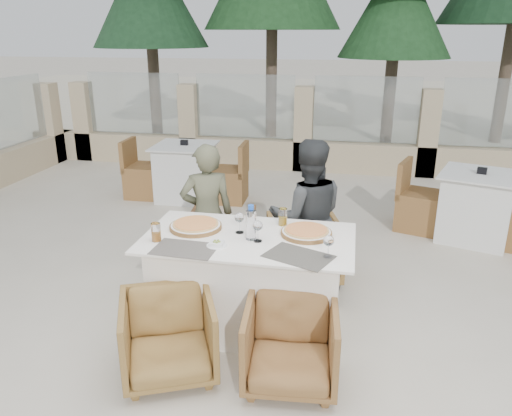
% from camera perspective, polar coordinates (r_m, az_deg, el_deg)
% --- Properties ---
extents(ground, '(80.00, 80.00, 0.00)m').
position_cam_1_polar(ground, '(4.25, -1.75, -12.39)').
color(ground, beige).
rests_on(ground, ground).
extents(sand_patch, '(30.00, 16.00, 0.01)m').
position_cam_1_polar(sand_patch, '(17.67, 8.54, 12.06)').
color(sand_patch, beige).
rests_on(sand_patch, ground).
extents(perimeter_wall_far, '(10.00, 0.34, 1.60)m').
position_cam_1_polar(perimeter_wall_far, '(8.48, 5.47, 9.64)').
color(perimeter_wall_far, tan).
rests_on(perimeter_wall_far, ground).
extents(pine_far_left, '(2.42, 2.42, 5.50)m').
position_cam_1_polar(pine_far_left, '(11.38, -12.09, 21.70)').
color(pine_far_left, '#1B4022').
rests_on(pine_far_left, ground).
extents(pine_centre, '(2.20, 2.20, 5.00)m').
position_cam_1_polar(pine_centre, '(10.74, 15.73, 20.23)').
color(pine_centre, '#204B23').
rests_on(pine_centre, ground).
extents(dining_table, '(1.60, 0.90, 0.77)m').
position_cam_1_polar(dining_table, '(3.97, -0.84, -8.47)').
color(dining_table, white).
rests_on(dining_table, ground).
extents(placemat_near_left, '(0.46, 0.32, 0.00)m').
position_cam_1_polar(placemat_near_left, '(3.63, -8.13, -4.64)').
color(placemat_near_left, '#5F5851').
rests_on(placemat_near_left, dining_table).
extents(placemat_near_right, '(0.53, 0.45, 0.00)m').
position_cam_1_polar(placemat_near_right, '(3.49, 4.88, -5.51)').
color(placemat_near_right, '#514D46').
rests_on(placemat_near_right, dining_table).
extents(pizza_left, '(0.47, 0.47, 0.05)m').
position_cam_1_polar(pizza_left, '(3.98, -6.91, -1.97)').
color(pizza_left, '#EA591F').
rests_on(pizza_left, dining_table).
extents(pizza_right, '(0.47, 0.47, 0.05)m').
position_cam_1_polar(pizza_right, '(3.85, 5.77, -2.73)').
color(pizza_right, '#DB4B1D').
rests_on(pizza_right, dining_table).
extents(water_bottle, '(0.09, 0.09, 0.27)m').
position_cam_1_polar(water_bottle, '(3.71, -0.58, -1.64)').
color(water_bottle, '#BDD6F8').
rests_on(water_bottle, dining_table).
extents(wine_glass_centre, '(0.08, 0.08, 0.18)m').
position_cam_1_polar(wine_glass_centre, '(3.85, -1.90, -1.57)').
color(wine_glass_centre, white).
rests_on(wine_glass_centre, dining_table).
extents(wine_glass_near, '(0.09, 0.09, 0.18)m').
position_cam_1_polar(wine_glass_near, '(3.69, 0.21, -2.52)').
color(wine_glass_near, white).
rests_on(wine_glass_near, dining_table).
extents(wine_glass_corner, '(0.08, 0.08, 0.18)m').
position_cam_1_polar(wine_glass_corner, '(3.47, 8.28, -4.23)').
color(wine_glass_corner, white).
rests_on(wine_glass_corner, dining_table).
extents(beer_glass_left, '(0.09, 0.09, 0.14)m').
position_cam_1_polar(beer_glass_left, '(3.78, -11.35, -2.72)').
color(beer_glass_left, orange).
rests_on(beer_glass_left, dining_table).
extents(beer_glass_right, '(0.09, 0.09, 0.14)m').
position_cam_1_polar(beer_glass_right, '(4.01, 3.09, -1.01)').
color(beer_glass_right, gold).
rests_on(beer_glass_right, dining_table).
extents(olive_dish, '(0.12, 0.12, 0.04)m').
position_cam_1_polar(olive_dish, '(3.65, -4.51, -4.04)').
color(olive_dish, white).
rests_on(olive_dish, dining_table).
extents(armchair_far_left, '(0.69, 0.71, 0.59)m').
position_cam_1_polar(armchair_far_left, '(4.97, -3.93, -3.62)').
color(armchair_far_left, brown).
rests_on(armchair_far_left, ground).
extents(armchair_far_right, '(0.80, 0.82, 0.61)m').
position_cam_1_polar(armchair_far_right, '(4.76, 5.46, -4.68)').
color(armchair_far_right, olive).
rests_on(armchair_far_right, ground).
extents(armchair_near_left, '(0.82, 0.83, 0.58)m').
position_cam_1_polar(armchair_near_left, '(3.55, -9.97, -14.27)').
color(armchair_near_left, olive).
rests_on(armchair_near_left, ground).
extents(armchair_near_right, '(0.66, 0.68, 0.57)m').
position_cam_1_polar(armchair_near_right, '(3.44, 3.96, -15.31)').
color(armchair_near_right, brown).
rests_on(armchair_near_right, ground).
extents(diner_left, '(0.57, 0.48, 1.33)m').
position_cam_1_polar(diner_left, '(4.57, -5.59, -0.81)').
color(diner_left, '#595A41').
rests_on(diner_left, ground).
extents(diner_right, '(0.78, 0.67, 1.40)m').
position_cam_1_polar(diner_right, '(4.41, 5.88, -1.09)').
color(diner_right, '#323436').
rests_on(diner_right, ground).
extents(bg_table_a, '(1.66, 0.87, 0.77)m').
position_cam_1_polar(bg_table_a, '(7.07, -8.04, 4.09)').
color(bg_table_a, silver).
rests_on(bg_table_a, ground).
extents(bg_table_b, '(1.82, 1.30, 0.77)m').
position_cam_1_polar(bg_table_b, '(6.13, 23.88, 0.13)').
color(bg_table_b, silver).
rests_on(bg_table_b, ground).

